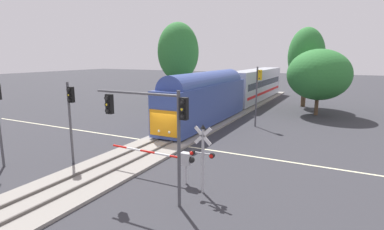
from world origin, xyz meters
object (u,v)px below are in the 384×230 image
(traffic_signal_median, at_px, (70,110))
(traffic_signal_near_right, at_px, (153,117))
(commuter_train, at_px, (236,89))
(crossing_gate_far, at_px, (160,110))
(elm_centre_background, at_px, (306,56))
(crossing_signal_mast, at_px, (203,152))
(crossing_gate_near, at_px, (176,158))
(oak_far_right, at_px, (319,75))
(traffic_signal_far_side, at_px, (258,87))
(oak_behind_train, at_px, (178,52))

(traffic_signal_median, bearing_deg, traffic_signal_near_right, -14.05)
(commuter_train, relative_size, traffic_signal_near_right, 6.88)
(crossing_gate_far, bearing_deg, elm_centre_background, 56.56)
(crossing_signal_mast, relative_size, traffic_signal_near_right, 0.66)
(crossing_gate_near, bearing_deg, elm_centre_background, 84.74)
(crossing_gate_near, distance_m, crossing_signal_mast, 2.19)
(oak_far_right, bearing_deg, traffic_signal_median, -116.34)
(commuter_train, height_order, oak_far_right, oak_far_right)
(elm_centre_background, bearing_deg, traffic_signal_median, -108.23)
(traffic_signal_far_side, relative_size, elm_centre_background, 0.55)
(crossing_signal_mast, bearing_deg, elm_centre_background, 88.33)
(crossing_gate_near, bearing_deg, traffic_signal_near_right, -85.31)
(traffic_signal_far_side, xyz_separation_m, oak_behind_train, (-14.71, 9.95, 3.60))
(crossing_signal_mast, relative_size, elm_centre_background, 0.34)
(oak_behind_train, bearing_deg, elm_centre_background, 17.09)
(crossing_signal_mast, height_order, traffic_signal_median, traffic_signal_median)
(crossing_signal_mast, relative_size, oak_behind_train, 0.31)
(oak_behind_train, relative_size, oak_far_right, 1.51)
(crossing_gate_near, distance_m, elm_centre_background, 31.44)
(oak_far_right, bearing_deg, oak_behind_train, 178.10)
(traffic_signal_near_right, bearing_deg, oak_behind_train, 117.47)
(traffic_signal_median, bearing_deg, oak_far_right, 63.66)
(crossing_gate_far, distance_m, elm_centre_background, 22.59)
(crossing_signal_mast, relative_size, oak_far_right, 0.46)
(commuter_train, distance_m, crossing_signal_mast, 25.33)
(crossing_signal_mast, distance_m, elm_centre_background, 31.80)
(crossing_signal_mast, relative_size, crossing_gate_far, 0.56)
(crossing_gate_near, relative_size, traffic_signal_median, 1.05)
(crossing_gate_near, distance_m, traffic_signal_far_side, 15.79)
(traffic_signal_far_side, xyz_separation_m, oak_far_right, (4.75, 9.31, 0.85))
(traffic_signal_far_side, bearing_deg, oak_behind_train, 145.92)
(crossing_gate_far, height_order, traffic_signal_median, traffic_signal_median)
(traffic_signal_near_right, bearing_deg, commuter_train, 100.57)
(commuter_train, height_order, oak_behind_train, oak_behind_train)
(elm_centre_background, distance_m, oak_behind_train, 18.00)
(crossing_gate_near, xyz_separation_m, oak_behind_train, (-14.36, 25.53, 6.22))
(traffic_signal_far_side, distance_m, oak_behind_train, 18.13)
(commuter_train, bearing_deg, elm_centre_background, 42.83)
(elm_centre_background, bearing_deg, crossing_gate_near, -95.26)
(elm_centre_background, bearing_deg, oak_behind_train, -162.91)
(traffic_signal_median, distance_m, oak_far_right, 28.42)
(crossing_gate_near, relative_size, oak_behind_train, 0.48)
(commuter_train, distance_m, traffic_signal_median, 24.56)
(crossing_signal_mast, bearing_deg, commuter_train, 105.17)
(traffic_signal_far_side, bearing_deg, commuter_train, 121.52)
(traffic_signal_far_side, relative_size, traffic_signal_median, 1.11)
(traffic_signal_median, xyz_separation_m, oak_behind_train, (-6.86, 26.09, 3.98))
(elm_centre_background, xyz_separation_m, oak_behind_train, (-17.20, -5.29, 0.64))
(crossing_gate_near, height_order, oak_behind_train, oak_behind_train)
(traffic_signal_median, bearing_deg, traffic_signal_far_side, 64.06)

